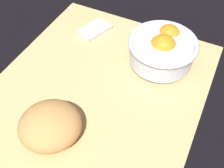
# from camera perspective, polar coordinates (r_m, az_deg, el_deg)

# --- Properties ---
(ground_plane) EXTENTS (0.82, 0.59, 0.03)m
(ground_plane) POSITION_cam_1_polar(r_m,az_deg,el_deg) (0.77, -5.31, -5.00)
(ground_plane) COLOR tan
(fruit_bowl) EXTENTS (0.21, 0.21, 0.11)m
(fruit_bowl) POSITION_cam_1_polar(r_m,az_deg,el_deg) (0.83, 10.74, 7.49)
(fruit_bowl) COLOR silver
(fruit_bowl) RESTS_ON ground
(bread_loaf) EXTENTS (0.21, 0.21, 0.09)m
(bread_loaf) POSITION_cam_1_polar(r_m,az_deg,el_deg) (0.68, -13.04, -8.62)
(bread_loaf) COLOR tan
(bread_loaf) RESTS_ON ground
(napkin_folded) EXTENTS (0.13, 0.10, 0.02)m
(napkin_folded) POSITION_cam_1_polar(r_m,az_deg,el_deg) (0.97, -3.67, 11.50)
(napkin_folded) COLOR silver
(napkin_folded) RESTS_ON ground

